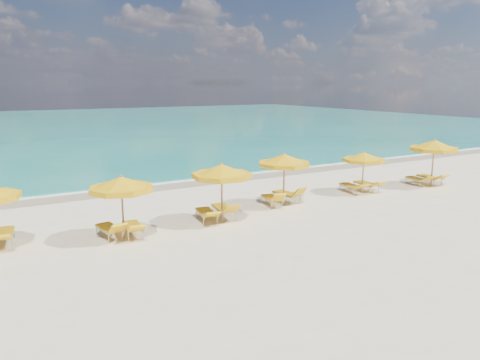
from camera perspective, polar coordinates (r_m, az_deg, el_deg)
ground_plane at (r=20.64m, az=2.08°, el=-4.00°), size 120.00×120.00×0.00m
ocean at (r=65.93m, az=-20.71°, el=6.12°), size 120.00×80.00×0.30m
wet_sand_band at (r=27.02m, az=-6.25°, el=-0.29°), size 120.00×2.60×0.01m
foam_line at (r=27.74m, az=-6.92°, el=0.01°), size 120.00×1.20×0.03m
whitecap_near at (r=34.60m, az=-21.95°, el=1.57°), size 14.00×0.36×0.05m
whitecap_far at (r=45.20m, az=-5.45°, el=4.57°), size 18.00×0.30×0.05m
umbrella_3 at (r=17.21m, az=-14.27°, el=-0.54°), size 2.53×2.53×2.39m
umbrella_4 at (r=18.77m, az=-2.25°, el=1.05°), size 3.02×3.02×2.48m
umbrella_5 at (r=21.54m, az=5.42°, el=2.38°), size 2.93×2.93×2.48m
umbrella_6 at (r=24.84m, az=14.86°, el=2.69°), size 2.32×2.32×2.18m
umbrella_7 at (r=27.63m, az=22.60°, el=3.86°), size 3.12×3.12×2.63m
lounger_2_right at (r=18.52m, az=-26.87°, el=-6.38°), size 0.93×2.13×0.76m
lounger_3_left at (r=17.93m, az=-15.59°, el=-6.15°), size 0.81×1.84×0.81m
lounger_3_right at (r=17.95m, az=-12.92°, el=-6.00°), size 0.82×1.88×0.74m
lounger_4_left at (r=19.33m, az=-4.09°, el=-4.42°), size 0.96×2.00×0.72m
lounger_4_right at (r=19.84m, az=-1.97°, el=-3.93°), size 0.92×2.03×0.85m
lounger_5_left at (r=21.76m, az=3.91°, el=-2.59°), size 0.92×1.81×0.83m
lounger_5_right at (r=22.58m, az=5.79°, el=-2.05°), size 0.88×1.90×0.90m
lounger_6_left at (r=24.97m, az=13.44°, el=-1.03°), size 0.77×1.88×0.68m
lounger_6_right at (r=25.64m, az=15.22°, el=-0.77°), size 0.66×1.90×0.75m
lounger_7_left at (r=27.95m, az=20.79°, el=-0.15°), size 0.81×1.79×0.70m
lounger_7_right at (r=28.56m, az=22.14°, el=0.03°), size 0.87×1.99×0.75m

